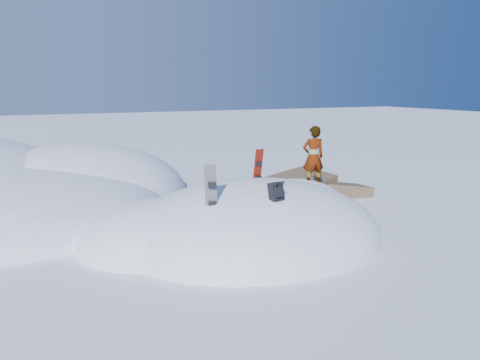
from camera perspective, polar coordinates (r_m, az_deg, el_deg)
name	(u,v)px	position (r m, az deg, el deg)	size (l,w,h in m)	color
ground	(253,238)	(12.36, 1.58, -7.03)	(120.00, 120.00, 0.00)	white
snow_mound	(243,236)	(12.49, 0.37, -6.83)	(8.00, 6.00, 3.00)	white
rock_outcrop	(307,198)	(16.68, 8.23, -2.22)	(4.68, 4.41, 1.68)	brown
snowboard_red	(258,172)	(12.84, 2.17, 0.97)	(0.28, 0.27, 1.33)	red
snowboard_dark	(211,196)	(10.62, -3.51, -1.98)	(0.32, 0.31, 1.46)	black
backpack	(276,191)	(10.78, 4.46, -1.40)	(0.35, 0.39, 0.50)	black
gear_pile	(184,259)	(10.69, -6.85, -9.55)	(0.78, 0.68, 0.21)	black
person	(313,157)	(13.67, 8.92, 2.78)	(0.66, 0.43, 1.80)	slate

